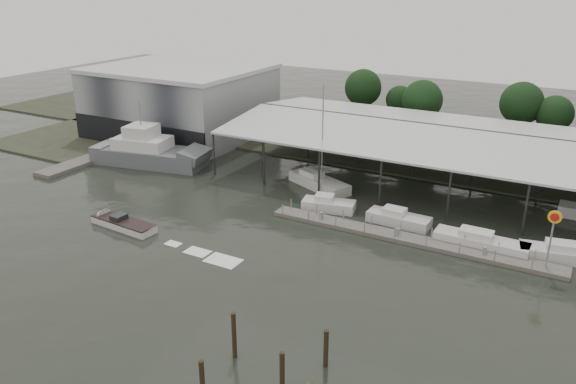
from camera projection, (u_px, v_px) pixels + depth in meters
The scene contains 17 objects.
ground at pixel (215, 248), 51.51m from camera, with size 200.00×200.00×0.00m, color #232921.
land_strip_far at pixel (378, 138), 85.70m from camera, with size 140.00×30.00×0.30m.
land_strip_west at pixel (127, 124), 94.06m from camera, with size 20.00×40.00×0.30m.
storage_warehouse at pixel (181, 100), 86.70m from camera, with size 24.50×20.50×10.50m.
covered_boat_shed at pixel (477, 136), 64.40m from camera, with size 58.24×24.00×6.96m.
trawler_dock at pixel (97, 157), 76.43m from camera, with size 3.00×18.00×0.50m.
floating_dock at pixel (407, 239), 52.78m from camera, with size 28.00×2.00×1.40m.
shell_fuel_sign at pixel (553, 229), 45.99m from camera, with size 1.10×0.18×5.55m.
grey_trawler at pixel (150, 152), 73.82m from camera, with size 16.26×8.09×8.84m.
white_sailboat at pixel (318, 182), 65.95m from camera, with size 8.77×5.81×12.47m.
speedboat_underway at pixel (119, 222), 55.82m from camera, with size 19.05×3.48×2.00m.
moored_cruiser_0 at pixel (328, 204), 59.61m from camera, with size 5.88×3.35×1.70m.
moored_cruiser_1 at pixel (398, 218), 56.18m from camera, with size 6.35×2.41×1.70m.
moored_cruiser_2 at pixel (480, 242), 51.30m from camera, with size 8.41×2.35×1.70m.
moored_cruiser_3 at pixel (567, 254), 48.95m from camera, with size 8.28×3.71×1.70m.
mooring_pilings at pixel (256, 381), 32.97m from camera, with size 6.22×9.16×3.93m.
horizon_tree_line at pixel (560, 110), 77.53m from camera, with size 69.25×10.88×11.02m.
Camera 1 is at (28.34, -37.09, 23.37)m, focal length 35.00 mm.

